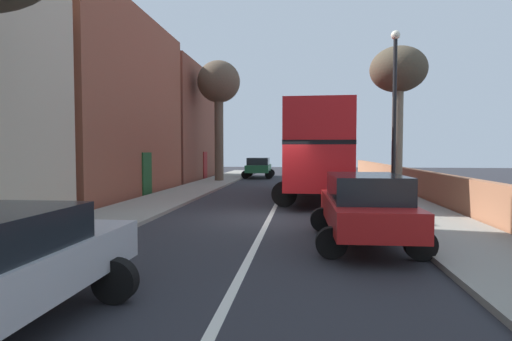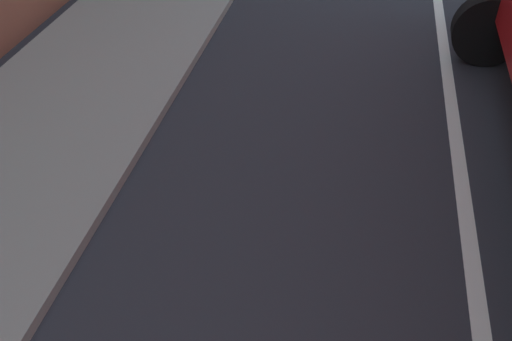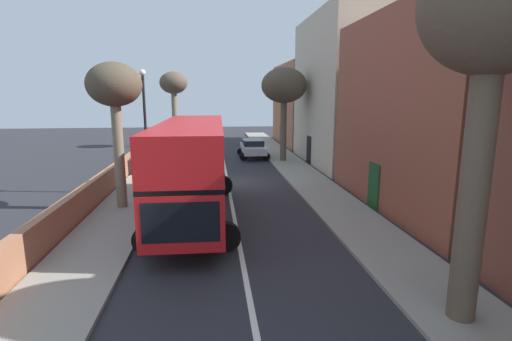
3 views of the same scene
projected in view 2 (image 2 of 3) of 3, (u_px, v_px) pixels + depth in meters
The scene contains 0 objects.
Camera 2 is at (-1.26, 2.19, 3.94)m, focal length 39.87 mm.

